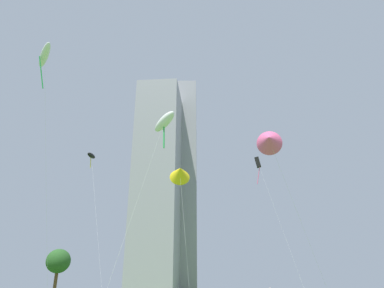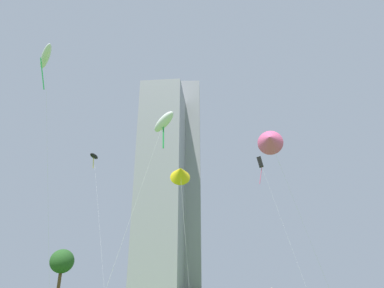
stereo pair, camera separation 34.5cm
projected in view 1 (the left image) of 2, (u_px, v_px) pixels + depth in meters
kite_flying_0 at (164, 122)px, 23.93m from camera, size 3.85×2.91×13.15m
kite_flying_1 at (258, 163)px, 49.81m from camera, size 5.15×4.24×19.41m
kite_flying_2 at (91, 156)px, 55.30m from camera, size 9.60×10.17×22.17m
kite_flying_4 at (269, 140)px, 31.44m from camera, size 5.52×7.86×15.46m
kite_flying_5 at (180, 173)px, 27.80m from camera, size 2.50×2.96×11.34m
kite_flying_6 at (45, 55)px, 31.97m from camera, size 2.69×7.82×22.59m
park_tree_0 at (58, 261)px, 57.77m from camera, size 3.98×3.98×7.99m
distant_highrise_0 at (157, 182)px, 148.38m from camera, size 21.90×25.98×88.56m
distant_highrise_1 at (177, 179)px, 167.06m from camera, size 21.81×18.73×101.89m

